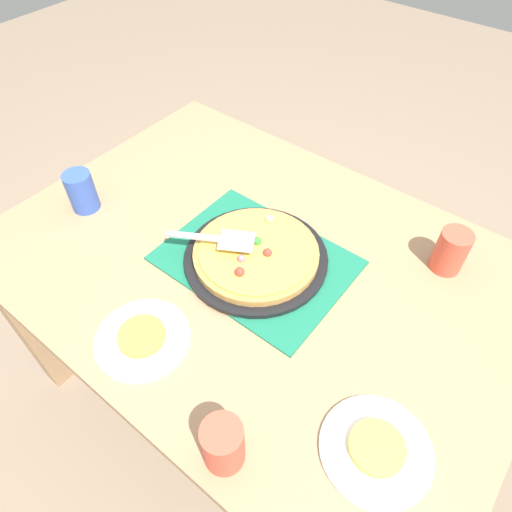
{
  "coord_description": "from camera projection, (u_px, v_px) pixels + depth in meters",
  "views": [
    {
      "loc": [
        0.49,
        -0.63,
        1.66
      ],
      "look_at": [
        0.0,
        0.0,
        0.77
      ],
      "focal_mm": 31.85,
      "sensor_mm": 36.0,
      "label": 1
    }
  ],
  "objects": [
    {
      "name": "placemat",
      "position": [
        256.0,
        260.0,
        1.21
      ],
      "size": [
        0.48,
        0.36,
        0.01
      ],
      "primitive_type": "cube",
      "color": "#196B4C",
      "rests_on": "dining_table"
    },
    {
      "name": "cup_near",
      "position": [
        451.0,
        251.0,
        1.15
      ],
      "size": [
        0.08,
        0.08,
        0.12
      ],
      "primitive_type": "cylinder",
      "color": "#E04C38",
      "rests_on": "dining_table"
    },
    {
      "name": "plate_far_right",
      "position": [
        143.0,
        339.0,
        1.04
      ],
      "size": [
        0.22,
        0.22,
        0.01
      ],
      "primitive_type": "cylinder",
      "color": "white",
      "rests_on": "dining_table"
    },
    {
      "name": "pizza_pan",
      "position": [
        256.0,
        258.0,
        1.2
      ],
      "size": [
        0.38,
        0.38,
        0.01
      ],
      "primitive_type": "cylinder",
      "color": "black",
      "rests_on": "placemat"
    },
    {
      "name": "cup_far",
      "position": [
        223.0,
        444.0,
        0.83
      ],
      "size": [
        0.08,
        0.08,
        0.12
      ],
      "primitive_type": "cylinder",
      "color": "#E04C38",
      "rests_on": "dining_table"
    },
    {
      "name": "pizza",
      "position": [
        256.0,
        253.0,
        1.18
      ],
      "size": [
        0.33,
        0.33,
        0.05
      ],
      "color": "#B78442",
      "rests_on": "pizza_pan"
    },
    {
      "name": "plate_near_left",
      "position": [
        376.0,
        450.0,
        0.88
      ],
      "size": [
        0.22,
        0.22,
        0.01
      ],
      "primitive_type": "cylinder",
      "color": "white",
      "rests_on": "dining_table"
    },
    {
      "name": "served_slice_right",
      "position": [
        142.0,
        336.0,
        1.03
      ],
      "size": [
        0.11,
        0.11,
        0.02
      ],
      "primitive_type": "cylinder",
      "color": "gold",
      "rests_on": "plate_far_right"
    },
    {
      "name": "dining_table",
      "position": [
        256.0,
        286.0,
        1.29
      ],
      "size": [
        1.4,
        1.0,
        0.75
      ],
      "color": "#9E7A56",
      "rests_on": "ground_plane"
    },
    {
      "name": "cup_corner",
      "position": [
        82.0,
        191.0,
        1.31
      ],
      "size": [
        0.08,
        0.08,
        0.12
      ],
      "primitive_type": "cylinder",
      "color": "#3351AD",
      "rests_on": "dining_table"
    },
    {
      "name": "served_slice_left",
      "position": [
        377.0,
        447.0,
        0.87
      ],
      "size": [
        0.11,
        0.11,
        0.02
      ],
      "primitive_type": "cylinder",
      "color": "#EAB747",
      "rests_on": "plate_near_left"
    },
    {
      "name": "pizza_server",
      "position": [
        218.0,
        239.0,
        1.17
      ],
      "size": [
        0.22,
        0.15,
        0.01
      ],
      "color": "silver",
      "rests_on": "pizza"
    },
    {
      "name": "ground_plane",
      "position": [
        256.0,
        387.0,
        1.77
      ],
      "size": [
        8.0,
        8.0,
        0.0
      ],
      "primitive_type": "plane",
      "color": "#84705B"
    }
  ]
}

